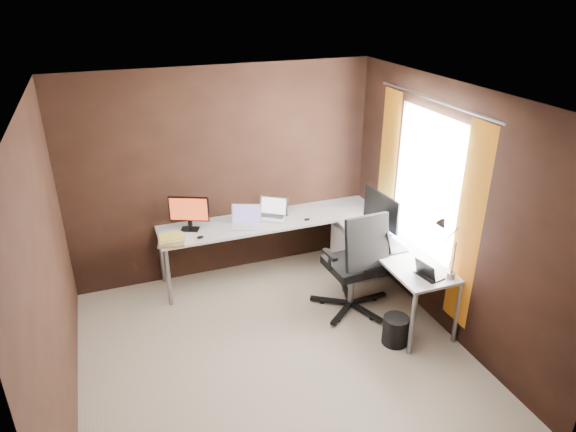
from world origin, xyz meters
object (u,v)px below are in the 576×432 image
object	(u,v)px
drawer_pedestal	(355,251)
laptop_black_big	(384,242)
desk_lamp	(446,242)
wastebasket	(395,330)
monitor_left	(189,211)
book_stack	(171,240)
laptop_silver	(272,213)
monitor_right	(381,211)
laptop_black_small	(428,273)
office_chair	(354,281)
laptop_white	(246,221)

from	to	relation	value
drawer_pedestal	laptop_black_big	xyz separation A→B (m)	(-0.05, -0.72, 0.49)
desk_lamp	wastebasket	bearing A→B (deg)	165.92
monitor_left	book_stack	world-z (taller)	monitor_left
monitor_left	wastebasket	xyz separation A→B (m)	(1.66, -1.79, -0.81)
monitor_left	laptop_silver	distance (m)	1.00
drawer_pedestal	wastebasket	distance (m)	1.40
monitor_right	wastebasket	xyz separation A→B (m)	(-0.30, -0.93, -0.86)
laptop_black_small	office_chair	xyz separation A→B (m)	(-0.41, 0.70, -0.42)
monitor_left	monitor_right	xyz separation A→B (m)	(1.96, -0.86, 0.05)
monitor_right	book_stack	xyz separation A→B (m)	(-2.22, 0.59, -0.24)
monitor_left	monitor_right	distance (m)	2.14
book_stack	wastebasket	size ratio (longest dim) A/B	1.08
monitor_left	book_stack	xyz separation A→B (m)	(-0.26, -0.27, -0.18)
laptop_black_big	book_stack	xyz separation A→B (m)	(-2.11, 0.87, -0.01)
monitor_left	laptop_silver	xyz separation A→B (m)	(0.98, -0.01, -0.17)
laptop_silver	monitor_right	bearing A→B (deg)	-5.43
laptop_silver	office_chair	xyz separation A→B (m)	(0.55, -1.10, -0.43)
laptop_black_big	monitor_right	bearing A→B (deg)	-24.01
monitor_right	desk_lamp	size ratio (longest dim) A/B	1.00
laptop_silver	book_stack	world-z (taller)	laptop_silver
drawer_pedestal	laptop_black_big	bearing A→B (deg)	-94.01
book_stack	desk_lamp	xyz separation A→B (m)	(2.32, -1.59, 0.33)
monitor_right	wastebasket	size ratio (longest dim) A/B	2.02
laptop_silver	laptop_white	bearing A→B (deg)	-127.68
laptop_black_big	book_stack	bearing A→B (deg)	64.89
monitor_left	book_stack	distance (m)	0.42
office_chair	laptop_white	bearing A→B (deg)	129.24
laptop_black_big	desk_lamp	xyz separation A→B (m)	(0.21, -0.72, 0.32)
laptop_silver	desk_lamp	xyz separation A→B (m)	(1.08, -1.84, 0.33)
laptop_silver	book_stack	size ratio (longest dim) A/B	1.33
drawer_pedestal	wastebasket	size ratio (longest dim) A/B	2.02
monitor_left	office_chair	bearing A→B (deg)	-12.19
desk_lamp	monitor_left	bearing A→B (deg)	133.39
monitor_left	laptop_black_big	xyz separation A→B (m)	(1.85, -1.14, -0.17)
drawer_pedestal	office_chair	size ratio (longest dim) A/B	0.50
laptop_black_small	laptop_black_big	bearing A→B (deg)	-3.13
laptop_black_small	desk_lamp	size ratio (longest dim) A/B	0.47
monitor_right	laptop_black_big	size ratio (longest dim) A/B	1.41
monitor_left	office_chair	xyz separation A→B (m)	(1.53, -1.12, -0.60)
laptop_white	wastebasket	xyz separation A→B (m)	(1.03, -1.67, -0.63)
laptop_black_big	book_stack	size ratio (longest dim) A/B	1.32
laptop_silver	laptop_black_small	bearing A→B (deg)	-26.52
desk_lamp	wastebasket	world-z (taller)	desk_lamp
book_stack	laptop_black_big	bearing A→B (deg)	-22.32
drawer_pedestal	desk_lamp	xyz separation A→B (m)	(0.16, -1.44, 0.81)
office_chair	wastebasket	size ratio (longest dim) A/B	4.07
laptop_white	laptop_silver	xyz separation A→B (m)	(0.35, 0.11, 0.00)
drawer_pedestal	laptop_white	size ratio (longest dim) A/B	1.47
monitor_left	laptop_black_big	size ratio (longest dim) A/B	1.00
monitor_right	office_chair	world-z (taller)	monitor_right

